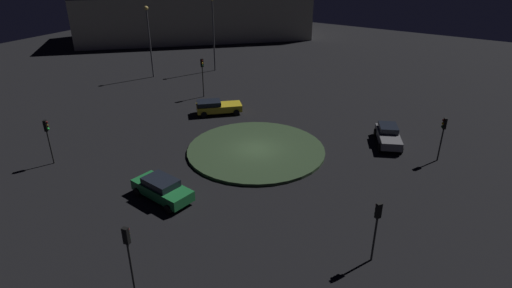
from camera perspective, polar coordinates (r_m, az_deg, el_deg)
ground_plane at (r=36.07m, az=0.00°, el=-0.97°), size 118.63×118.63×0.00m
roundabout_island at (r=36.01m, az=0.00°, el=-0.80°), size 11.66×11.66×0.24m
car_green at (r=30.06m, az=-12.54°, el=-5.85°), size 4.79×2.55×1.52m
car_grey at (r=38.85m, az=17.36°, el=1.14°), size 3.40×4.73×1.55m
car_yellow at (r=43.86m, az=-5.29°, el=5.02°), size 4.59×4.45×1.43m
traffic_light_southwest at (r=36.55m, az=23.85°, el=1.67°), size 0.39×0.37×3.72m
traffic_light_northeast at (r=36.78m, az=-26.24°, el=1.34°), size 0.39×0.38×3.74m
traffic_light_southeast at (r=48.24m, az=-7.22°, el=9.82°), size 0.39×0.37×4.40m
traffic_light_northwest at (r=23.95m, az=15.93°, el=-9.82°), size 0.40×0.37×3.79m
traffic_light_north at (r=22.05m, az=-16.81°, el=-13.09°), size 0.33×0.38×3.95m
streetlamp_southeast at (r=56.46m, az=-14.21°, el=14.27°), size 0.51×0.51×8.93m
streetlamp_southeast_near at (r=58.09m, az=-5.77°, el=15.44°), size 0.48×0.48×9.60m
store_building at (r=80.12m, az=-8.26°, el=16.96°), size 38.32×37.06×8.46m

